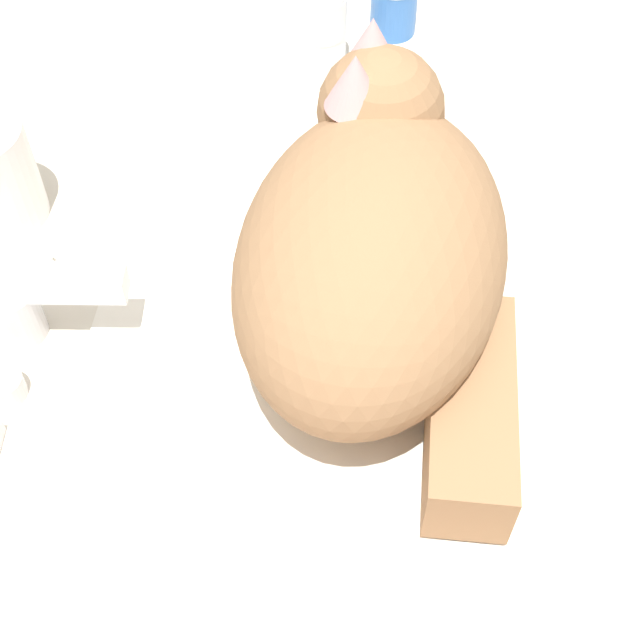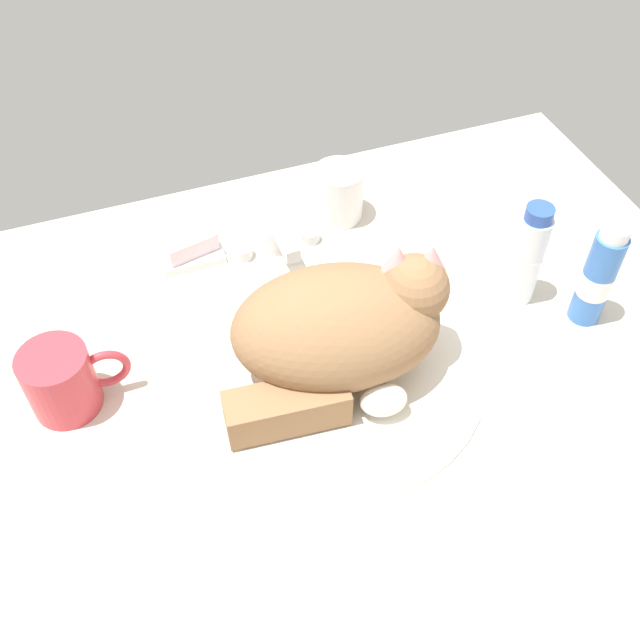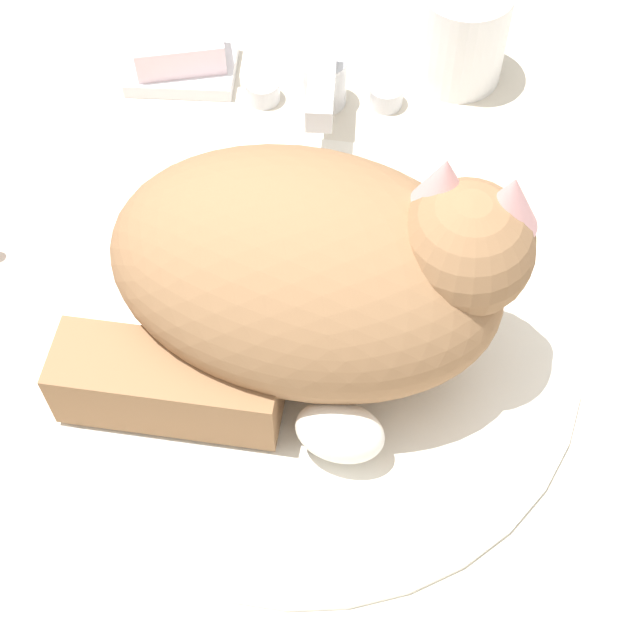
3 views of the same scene
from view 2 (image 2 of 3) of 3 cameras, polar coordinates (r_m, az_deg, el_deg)
name	(u,v)px [view 2 (image 2 of 3)]	position (r cm, az deg, el deg)	size (l,w,h in cm)	color
ground_plane	(335,376)	(93.45, 1.15, -4.34)	(110.00, 82.50, 3.00)	beige
sink_basin	(335,366)	(91.91, 1.17, -3.60)	(37.59, 37.59, 0.90)	white
faucet	(279,239)	(104.87, -3.22, 6.28)	(12.96, 9.82, 6.29)	silver
cat	(343,328)	(85.98, 1.77, -0.59)	(29.85, 21.51, 16.17)	#936B47
coffee_mug	(63,381)	(90.67, -19.34, -4.46)	(12.32, 8.17, 8.77)	#C63842
rinse_cup	(338,193)	(110.33, 1.44, 9.80)	(7.35, 7.35, 8.27)	white
soap_dish	(190,253)	(107.27, -10.03, 5.12)	(9.00, 6.40, 1.20)	white
soap_bar	(188,243)	(105.95, -10.17, 5.90)	(7.37, 4.14, 2.74)	silver
toothpaste_bottle	(527,257)	(99.28, 15.78, 4.74)	(4.25, 4.25, 15.26)	white
mouthwash_bottle	(598,277)	(99.11, 20.77, 3.17)	(4.21, 4.21, 15.65)	#3870C6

